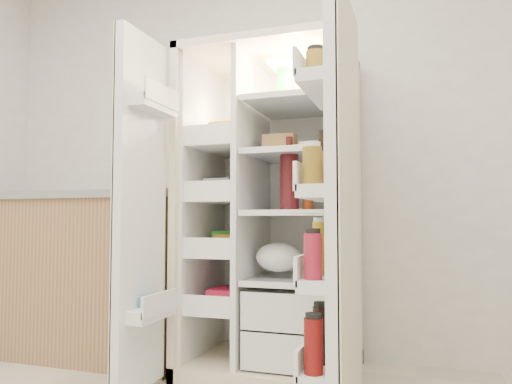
% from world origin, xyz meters
% --- Properties ---
extents(wall_back, '(4.00, 0.02, 2.70)m').
position_xyz_m(wall_back, '(0.00, 2.00, 1.35)').
color(wall_back, white).
rests_on(wall_back, floor).
extents(refrigerator, '(0.92, 0.70, 1.80)m').
position_xyz_m(refrigerator, '(0.15, 1.65, 0.74)').
color(refrigerator, beige).
rests_on(refrigerator, floor).
extents(freezer_door, '(0.15, 0.40, 1.72)m').
position_xyz_m(freezer_door, '(-0.36, 1.05, 0.89)').
color(freezer_door, white).
rests_on(freezer_door, floor).
extents(fridge_door, '(0.17, 0.58, 1.72)m').
position_xyz_m(fridge_door, '(0.62, 0.96, 0.87)').
color(fridge_door, white).
rests_on(fridge_door, floor).
extents(kitchen_counter, '(1.40, 0.74, 1.01)m').
position_xyz_m(kitchen_counter, '(-1.05, 1.64, 0.51)').
color(kitchen_counter, '#A57D52').
rests_on(kitchen_counter, floor).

